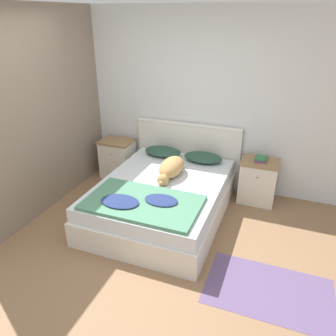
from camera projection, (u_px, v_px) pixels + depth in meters
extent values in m
plane|color=#896647|center=(119.00, 262.00, 3.52)|extent=(16.00, 16.00, 0.00)
cube|color=silver|center=(184.00, 100.00, 4.77)|extent=(9.00, 0.06, 2.55)
cube|color=gray|center=(54.00, 109.00, 4.34)|extent=(0.06, 3.10, 2.55)
cube|color=silver|center=(162.00, 204.00, 4.29)|extent=(1.53, 2.02, 0.31)
cube|color=silver|center=(162.00, 188.00, 4.18)|extent=(1.47, 1.96, 0.18)
cube|color=silver|center=(187.00, 154.00, 5.03)|extent=(1.61, 0.04, 0.93)
cylinder|color=silver|center=(188.00, 125.00, 4.83)|extent=(1.61, 0.06, 0.06)
cube|color=silver|center=(118.00, 159.00, 5.28)|extent=(0.49, 0.38, 0.59)
cube|color=#937047|center=(116.00, 141.00, 5.15)|extent=(0.51, 0.41, 0.03)
sphere|color=#937047|center=(111.00, 154.00, 5.04)|extent=(0.02, 0.02, 0.02)
cube|color=silver|center=(258.00, 182.00, 4.56)|extent=(0.49, 0.38, 0.59)
cube|color=#937047|center=(260.00, 162.00, 4.43)|extent=(0.51, 0.41, 0.03)
sphere|color=#937047|center=(257.00, 178.00, 4.32)|extent=(0.02, 0.02, 0.02)
ellipsoid|color=#284C3D|center=(163.00, 151.00, 4.89)|extent=(0.55, 0.34, 0.12)
ellipsoid|color=#284C3D|center=(203.00, 157.00, 4.68)|extent=(0.55, 0.34, 0.12)
cube|color=#4C8466|center=(143.00, 203.00, 3.64)|extent=(1.28, 0.76, 0.04)
ellipsoid|color=navy|center=(120.00, 201.00, 3.61)|extent=(0.45, 0.30, 0.04)
ellipsoid|color=navy|center=(161.00, 200.00, 3.63)|extent=(0.38, 0.27, 0.03)
ellipsoid|color=tan|center=(172.00, 167.00, 4.27)|extent=(0.29, 0.54, 0.23)
sphere|color=tan|center=(163.00, 180.00, 4.03)|extent=(0.15, 0.15, 0.15)
ellipsoid|color=tan|center=(161.00, 183.00, 3.98)|extent=(0.07, 0.08, 0.06)
cone|color=tan|center=(160.00, 175.00, 4.03)|extent=(0.05, 0.05, 0.05)
cone|color=tan|center=(166.00, 176.00, 4.00)|extent=(0.05, 0.05, 0.05)
ellipsoid|color=tan|center=(180.00, 165.00, 4.47)|extent=(0.17, 0.24, 0.08)
cube|color=#703D7F|center=(260.00, 159.00, 4.44)|extent=(0.16, 0.21, 0.03)
cube|color=#337547|center=(261.00, 158.00, 4.43)|extent=(0.16, 0.20, 0.02)
cube|color=#604C75|center=(268.00, 291.00, 3.16)|extent=(1.19, 0.75, 0.00)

